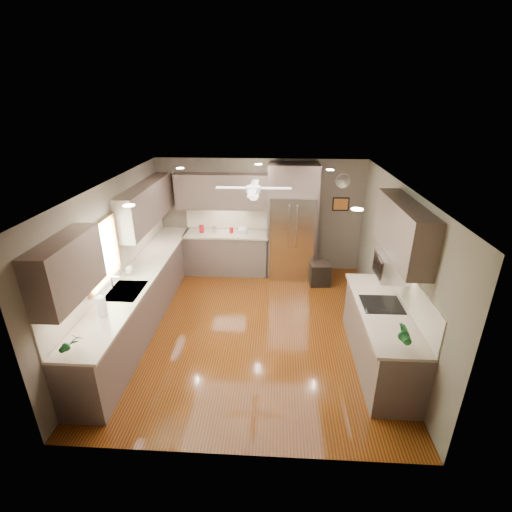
# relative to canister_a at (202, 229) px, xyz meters

# --- Properties ---
(floor) EXTENTS (5.00, 5.00, 0.00)m
(floor) POSITION_rel_canister_a_xyz_m (1.27, -2.19, -1.02)
(floor) COLOR #441909
(floor) RESTS_ON ground
(ceiling) EXTENTS (5.00, 5.00, 0.00)m
(ceiling) POSITION_rel_canister_a_xyz_m (1.27, -2.19, 1.48)
(ceiling) COLOR white
(ceiling) RESTS_ON ground
(wall_back) EXTENTS (4.50, 0.00, 4.50)m
(wall_back) POSITION_rel_canister_a_xyz_m (1.27, 0.31, 0.23)
(wall_back) COLOR brown
(wall_back) RESTS_ON ground
(wall_front) EXTENTS (4.50, 0.00, 4.50)m
(wall_front) POSITION_rel_canister_a_xyz_m (1.27, -4.69, 0.23)
(wall_front) COLOR brown
(wall_front) RESTS_ON ground
(wall_left) EXTENTS (0.00, 5.00, 5.00)m
(wall_left) POSITION_rel_canister_a_xyz_m (-0.98, -2.19, 0.23)
(wall_left) COLOR brown
(wall_left) RESTS_ON ground
(wall_right) EXTENTS (0.00, 5.00, 5.00)m
(wall_right) POSITION_rel_canister_a_xyz_m (3.52, -2.19, 0.23)
(wall_right) COLOR brown
(wall_right) RESTS_ON ground
(canister_a) EXTENTS (0.12, 0.12, 0.17)m
(canister_a) POSITION_rel_canister_a_xyz_m (0.00, 0.00, 0.00)
(canister_a) COLOR maroon
(canister_a) RESTS_ON back_run
(canister_b) EXTENTS (0.11, 0.11, 0.15)m
(canister_b) POSITION_rel_canister_a_xyz_m (0.28, 0.02, -0.01)
(canister_b) COLOR silver
(canister_b) RESTS_ON back_run
(canister_d) EXTENTS (0.10, 0.10, 0.13)m
(canister_d) POSITION_rel_canister_a_xyz_m (0.65, 0.02, -0.02)
(canister_d) COLOR maroon
(canister_d) RESTS_ON back_run
(soap_bottle) EXTENTS (0.10, 0.10, 0.19)m
(soap_bottle) POSITION_rel_canister_a_xyz_m (-0.80, -2.12, 0.01)
(soap_bottle) COLOR white
(soap_bottle) RESTS_ON left_run
(potted_plant_left) EXTENTS (0.20, 0.16, 0.33)m
(potted_plant_left) POSITION_rel_canister_a_xyz_m (-0.67, -4.23, 0.09)
(potted_plant_left) COLOR #17511F
(potted_plant_left) RESTS_ON left_run
(potted_plant_right) EXTENTS (0.18, 0.15, 0.31)m
(potted_plant_right) POSITION_rel_canister_a_xyz_m (3.18, -3.84, 0.08)
(potted_plant_right) COLOR #17511F
(potted_plant_right) RESTS_ON right_run
(bowl) EXTENTS (0.28, 0.28, 0.06)m
(bowl) POSITION_rel_canister_a_xyz_m (0.91, -0.03, -0.05)
(bowl) COLOR beige
(bowl) RESTS_ON back_run
(left_run) EXTENTS (0.65, 4.70, 1.45)m
(left_run) POSITION_rel_canister_a_xyz_m (-0.69, -2.04, -0.54)
(left_run) COLOR brown
(left_run) RESTS_ON ground
(back_run) EXTENTS (1.85, 0.65, 1.45)m
(back_run) POSITION_rel_canister_a_xyz_m (0.54, 0.01, -0.54)
(back_run) COLOR brown
(back_run) RESTS_ON ground
(uppers) EXTENTS (4.50, 4.70, 0.95)m
(uppers) POSITION_rel_canister_a_xyz_m (0.53, -1.48, 0.85)
(uppers) COLOR brown
(uppers) RESTS_ON wall_left
(window) EXTENTS (0.05, 1.12, 0.92)m
(window) POSITION_rel_canister_a_xyz_m (-0.95, -2.69, 0.53)
(window) COLOR #BFF2B2
(window) RESTS_ON wall_left
(sink) EXTENTS (0.50, 0.70, 0.32)m
(sink) POSITION_rel_canister_a_xyz_m (-0.67, -2.69, -0.11)
(sink) COLOR silver
(sink) RESTS_ON left_run
(refrigerator) EXTENTS (1.06, 0.75, 2.45)m
(refrigerator) POSITION_rel_canister_a_xyz_m (1.97, -0.03, 0.17)
(refrigerator) COLOR silver
(refrigerator) RESTS_ON ground
(right_run) EXTENTS (0.70, 2.20, 1.45)m
(right_run) POSITION_rel_canister_a_xyz_m (3.20, -2.99, -0.54)
(right_run) COLOR brown
(right_run) RESTS_ON ground
(microwave) EXTENTS (0.43, 0.55, 0.34)m
(microwave) POSITION_rel_canister_a_xyz_m (3.29, -2.74, 0.46)
(microwave) COLOR silver
(microwave) RESTS_ON wall_right
(ceiling_fan) EXTENTS (1.18, 1.18, 0.32)m
(ceiling_fan) POSITION_rel_canister_a_xyz_m (1.27, -1.89, 1.31)
(ceiling_fan) COLOR white
(ceiling_fan) RESTS_ON ceiling
(recessed_lights) EXTENTS (2.84, 3.14, 0.01)m
(recessed_lights) POSITION_rel_canister_a_xyz_m (1.23, -1.79, 1.47)
(recessed_lights) COLOR white
(recessed_lights) RESTS_ON ceiling
(wall_clock) EXTENTS (0.30, 0.03, 0.30)m
(wall_clock) POSITION_rel_canister_a_xyz_m (3.02, 0.29, 1.03)
(wall_clock) COLOR white
(wall_clock) RESTS_ON wall_back
(framed_print) EXTENTS (0.36, 0.03, 0.30)m
(framed_print) POSITION_rel_canister_a_xyz_m (3.02, 0.29, 0.53)
(framed_print) COLOR black
(framed_print) RESTS_ON wall_back
(stool) EXTENTS (0.46, 0.46, 0.49)m
(stool) POSITION_rel_canister_a_xyz_m (2.58, -0.46, -0.78)
(stool) COLOR black
(stool) RESTS_ON ground
(paper_towel) EXTENTS (0.13, 0.13, 0.32)m
(paper_towel) POSITION_rel_canister_a_xyz_m (-0.69, -3.41, 0.06)
(paper_towel) COLOR white
(paper_towel) RESTS_ON left_run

